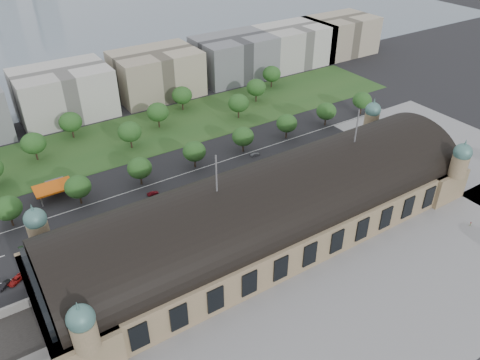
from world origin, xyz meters
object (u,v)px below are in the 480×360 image
parked_car_4 (158,233)px  parked_car_2 (126,244)px  traffic_car_3 (153,193)px  parked_car_6 (193,219)px  parked_car_1 (16,280)px  traffic_car_5 (255,154)px  traffic_car_2 (40,256)px  parked_car_5 (187,216)px  bus_east (261,176)px  bus_mid (242,188)px  pedestrian_0 (471,224)px  traffic_car_6 (381,128)px  bus_west (196,201)px  petrol_station (55,186)px  parked_car_0 (4,285)px  parked_car_3 (61,269)px

parked_car_4 → parked_car_2: bearing=-121.7°
traffic_car_3 → parked_car_6: parked_car_6 is taller
parked_car_1 → traffic_car_5: bearing=68.9°
traffic_car_2 → parked_car_5: 49.53m
traffic_car_2 → bus_east: bearing=90.5°
bus_mid → pedestrian_0: 82.18m
parked_car_1 → bus_mid: bus_mid is taller
traffic_car_6 → bus_west: bearing=-85.3°
petrol_station → parked_car_2: petrol_station is taller
parked_car_0 → traffic_car_2: bearing=85.1°
traffic_car_6 → parked_car_0: bearing=-84.7°
parked_car_2 → bus_east: size_ratio=0.39×
parked_car_1 → parked_car_6: bearing=53.6°
traffic_car_3 → parked_car_0: 60.28m
traffic_car_6 → bus_mid: bearing=-83.2°
traffic_car_2 → traffic_car_5: traffic_car_2 is taller
parked_car_6 → bus_west: bus_west is taller
traffic_car_3 → bus_east: (40.78, -14.12, 1.12)m
traffic_car_2 → parked_car_1: bearing=-50.4°
bus_mid → parked_car_4: bearing=94.0°
parked_car_0 → pedestrian_0: 152.71m
traffic_car_6 → parked_car_6: bearing=-81.3°
traffic_car_3 → bus_mid: size_ratio=0.38×
traffic_car_3 → parked_car_5: (4.17, -19.94, -0.02)m
parked_car_4 → pedestrian_0: (93.05, -55.05, 0.15)m
traffic_car_6 → bus_mid: (-85.38, -8.07, 1.01)m
parked_car_4 → pedestrian_0: pedestrian_0 is taller
traffic_car_5 → bus_mid: bus_mid is taller
traffic_car_2 → parked_car_2: size_ratio=1.11×
traffic_car_5 → bus_mid: size_ratio=0.34×
parked_car_1 → parked_car_4: (45.17, -2.78, -0.12)m
bus_mid → parked_car_1: bearing=87.3°
parked_car_1 → parked_car_3: 12.88m
traffic_car_2 → traffic_car_6: bearing=92.6°
parked_car_5 → bus_east: (36.61, 5.82, 1.14)m
petrol_station → pedestrian_0: petrol_station is taller
bus_west → pedestrian_0: bus_west is taller
traffic_car_5 → parked_car_4: size_ratio=1.04×
traffic_car_3 → parked_car_2: 30.08m
parked_car_5 → parked_car_6: bearing=-16.6°
bus_mid → petrol_station: bearing=52.7°
traffic_car_6 → bus_east: bus_east is taller
traffic_car_3 → petrol_station: bearing=53.1°
bus_east → parked_car_5: bearing=96.4°
bus_west → bus_mid: size_ratio=1.06×
parked_car_5 → traffic_car_3: bearing=153.9°
traffic_car_6 → parked_car_3: bearing=-83.6°
bus_east → traffic_car_3: bearing=68.3°
parked_car_2 → bus_west: bus_west is taller
petrol_station → traffic_car_6: 148.91m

